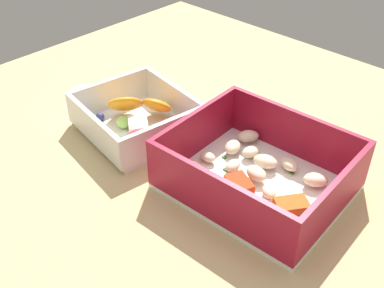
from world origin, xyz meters
TOP-DOWN VIEW (x-y plane):
  - table_surface at (0.00, 0.00)cm, footprint 80.00×80.00cm
  - pasta_container at (-10.62, -1.55)cm, footprint 19.95×17.15cm
  - fruit_bowl at (8.02, 0.38)cm, footprint 15.88×15.06cm
  - paper_cup_liner at (19.06, 1.02)cm, footprint 4.01×4.01cm

SIDE VIEW (x-z plane):
  - table_surface at x=0.00cm, z-range 0.00..2.00cm
  - paper_cup_liner at x=19.06cm, z-range 2.00..4.10cm
  - fruit_bowl at x=8.02cm, z-range 1.25..6.38cm
  - pasta_container at x=-10.62cm, z-range 0.74..7.36cm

